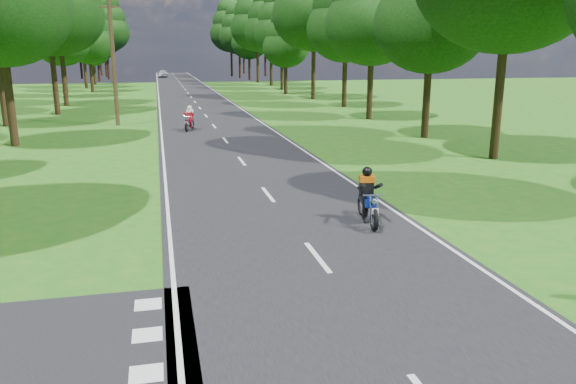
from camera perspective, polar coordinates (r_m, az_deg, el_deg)
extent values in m
plane|color=#1E6316|center=(11.35, 5.82, -10.18)|extent=(160.00, 160.00, 0.00)
cube|color=black|center=(60.04, -9.82, 9.48)|extent=(7.00, 140.00, 0.02)
cube|color=silver|center=(13.10, 3.01, -6.60)|extent=(0.12, 2.00, 0.01)
cube|color=silver|center=(18.68, -2.04, -0.24)|extent=(0.12, 2.00, 0.01)
cube|color=silver|center=(24.45, -4.73, 3.16)|extent=(0.12, 2.00, 0.01)
cube|color=silver|center=(30.32, -6.39, 5.25)|extent=(0.12, 2.00, 0.01)
cube|color=silver|center=(36.23, -7.52, 6.66)|extent=(0.12, 2.00, 0.01)
cube|color=silver|center=(42.16, -8.33, 7.67)|extent=(0.12, 2.00, 0.01)
cube|color=silver|center=(48.11, -8.95, 8.43)|extent=(0.12, 2.00, 0.01)
cube|color=silver|center=(54.07, -9.43, 9.02)|extent=(0.12, 2.00, 0.01)
cube|color=silver|center=(60.04, -9.82, 9.49)|extent=(0.12, 2.00, 0.01)
cube|color=silver|center=(66.02, -10.14, 9.88)|extent=(0.12, 2.00, 0.01)
cube|color=silver|center=(72.00, -10.40, 10.20)|extent=(0.12, 2.00, 0.01)
cube|color=silver|center=(77.98, -10.63, 10.48)|extent=(0.12, 2.00, 0.01)
cube|color=silver|center=(83.96, -10.82, 10.71)|extent=(0.12, 2.00, 0.01)
cube|color=silver|center=(89.95, -10.99, 10.92)|extent=(0.12, 2.00, 0.01)
cube|color=silver|center=(95.94, -11.14, 11.09)|extent=(0.12, 2.00, 0.01)
cube|color=silver|center=(101.93, -11.27, 11.25)|extent=(0.12, 2.00, 0.01)
cube|color=silver|center=(107.92, -11.38, 11.39)|extent=(0.12, 2.00, 0.01)
cube|color=silver|center=(113.91, -11.49, 11.51)|extent=(0.12, 2.00, 0.01)
cube|color=silver|center=(119.91, -11.58, 11.63)|extent=(0.12, 2.00, 0.01)
cube|color=silver|center=(125.90, -11.66, 11.73)|extent=(0.12, 2.00, 0.01)
cube|color=silver|center=(59.95, -13.01, 9.33)|extent=(0.10, 140.00, 0.01)
cube|color=silver|center=(60.32, -6.65, 9.62)|extent=(0.10, 140.00, 0.01)
cube|color=silver|center=(8.97, -14.21, -17.45)|extent=(0.50, 0.50, 0.01)
cube|color=silver|center=(10.01, -14.11, -13.89)|extent=(0.50, 0.50, 0.01)
cube|color=silver|center=(11.09, -14.03, -11.01)|extent=(0.50, 0.50, 0.01)
cylinder|color=black|center=(31.47, -26.34, 7.76)|extent=(0.40, 0.40, 3.91)
cylinder|color=black|center=(40.19, -26.98, 8.67)|extent=(0.40, 0.40, 3.79)
cylinder|color=black|center=(46.03, -22.58, 9.95)|extent=(0.40, 0.40, 4.32)
ellipsoid|color=#0B330B|center=(46.05, -23.23, 16.54)|extent=(7.56, 7.56, 6.42)
cylinder|color=black|center=(53.50, -21.78, 10.51)|extent=(0.40, 0.40, 4.40)
ellipsoid|color=#0B330B|center=(53.52, -22.33, 16.29)|extent=(7.71, 7.71, 6.55)
cylinder|color=black|center=(63.29, -21.69, 10.38)|extent=(0.40, 0.40, 3.20)
ellipsoid|color=#0B330B|center=(63.22, -22.02, 13.93)|extent=(5.60, 5.60, 4.76)
ellipsoid|color=#0B330B|center=(63.27, -22.16, 15.34)|extent=(4.80, 4.80, 4.08)
ellipsoid|color=#0B330B|center=(63.35, -22.29, 16.74)|extent=(3.60, 3.60, 3.06)
cylinder|color=black|center=(70.37, -19.31, 10.87)|extent=(0.40, 0.40, 3.22)
ellipsoid|color=#0B330B|center=(70.31, -19.58, 14.08)|extent=(5.64, 5.64, 4.79)
ellipsoid|color=#0B330B|center=(70.35, -19.69, 15.36)|extent=(4.83, 4.83, 4.11)
ellipsoid|color=#0B330B|center=(70.42, -19.80, 16.63)|extent=(3.62, 3.62, 3.08)
cylinder|color=black|center=(78.24, -19.88, 11.21)|extent=(0.40, 0.40, 3.61)
ellipsoid|color=#0B330B|center=(78.20, -20.16, 14.46)|extent=(6.31, 6.31, 5.37)
ellipsoid|color=#0B330B|center=(78.26, -20.27, 15.74)|extent=(5.41, 5.41, 4.60)
ellipsoid|color=#0B330B|center=(78.36, -20.39, 17.02)|extent=(4.06, 4.06, 3.45)
cylinder|color=black|center=(86.00, -19.03, 11.15)|extent=(0.40, 0.40, 2.67)
ellipsoid|color=#0B330B|center=(85.93, -19.21, 13.34)|extent=(4.67, 4.67, 3.97)
ellipsoid|color=#0B330B|center=(85.94, -19.28, 14.20)|extent=(4.00, 4.00, 3.40)
ellipsoid|color=#0B330B|center=(85.97, -19.36, 15.06)|extent=(3.00, 3.00, 2.55)
cylinder|color=black|center=(95.12, -18.65, 11.52)|extent=(0.40, 0.40, 3.09)
ellipsoid|color=#0B330B|center=(95.08, -18.83, 13.81)|extent=(5.40, 5.40, 4.59)
ellipsoid|color=#0B330B|center=(95.10, -18.91, 14.71)|extent=(4.63, 4.63, 3.93)
ellipsoid|color=#0B330B|center=(95.14, -18.98, 15.61)|extent=(3.47, 3.47, 2.95)
cylinder|color=black|center=(101.51, -17.80, 12.10)|extent=(0.40, 0.40, 4.48)
ellipsoid|color=#0B330B|center=(101.53, -18.04, 15.20)|extent=(7.84, 7.84, 6.66)
ellipsoid|color=#0B330B|center=(101.62, -18.14, 16.43)|extent=(6.72, 6.72, 5.71)
ellipsoid|color=#0B330B|center=(101.76, -18.24, 17.65)|extent=(5.04, 5.04, 4.28)
cylinder|color=black|center=(110.55, -17.99, 12.10)|extent=(0.40, 0.40, 4.09)
ellipsoid|color=#0B330B|center=(110.54, -18.19, 14.70)|extent=(7.16, 7.16, 6.09)
ellipsoid|color=#0B330B|center=(110.60, -18.27, 15.73)|extent=(6.14, 6.14, 5.22)
ellipsoid|color=#0B330B|center=(110.70, -18.36, 16.76)|extent=(4.61, 4.61, 3.92)
cylinder|color=black|center=(26.42, 20.53, 8.08)|extent=(0.40, 0.40, 4.56)
cylinder|color=black|center=(32.00, 13.86, 8.50)|extent=(0.40, 0.40, 3.49)
ellipsoid|color=#0B330B|center=(31.90, 14.33, 16.21)|extent=(6.12, 6.12, 5.20)
cylinder|color=black|center=(40.15, 8.32, 9.96)|extent=(0.40, 0.40, 3.69)
ellipsoid|color=#0B330B|center=(40.09, 8.55, 16.45)|extent=(6.46, 6.46, 5.49)
cylinder|color=black|center=(48.82, 5.76, 10.78)|extent=(0.40, 0.40, 3.74)
ellipsoid|color=#0B330B|center=(48.78, 5.90, 16.19)|extent=(6.55, 6.55, 5.57)
ellipsoid|color=#0B330B|center=(48.88, 5.95, 18.33)|extent=(5.62, 5.62, 4.77)
cylinder|color=black|center=(56.60, 2.59, 11.74)|extent=(0.40, 0.40, 4.64)
ellipsoid|color=#0B330B|center=(56.65, 2.66, 17.53)|extent=(8.12, 8.12, 6.91)
cylinder|color=black|center=(63.33, -0.23, 11.22)|extent=(0.40, 0.40, 2.91)
ellipsoid|color=#0B330B|center=(63.25, -0.23, 14.46)|extent=(5.09, 5.09, 4.33)
ellipsoid|color=#0B330B|center=(63.27, -0.24, 15.75)|extent=(4.36, 4.36, 3.71)
ellipsoid|color=#0B330B|center=(63.33, -0.24, 17.03)|extent=(3.27, 3.27, 2.78)
cylinder|color=black|center=(70.86, -0.61, 11.92)|extent=(0.40, 0.40, 3.88)
ellipsoid|color=#0B330B|center=(70.84, -0.62, 15.78)|extent=(6.78, 6.78, 5.77)
ellipsoid|color=#0B330B|center=(70.92, -0.63, 17.31)|extent=(5.81, 5.81, 4.94)
ellipsoid|color=#0B330B|center=(71.05, -0.63, 18.83)|extent=(4.36, 4.36, 3.71)
cylinder|color=black|center=(79.21, -1.72, 12.26)|extent=(0.40, 0.40, 4.18)
ellipsoid|color=#0B330B|center=(79.21, -1.75, 15.98)|extent=(7.31, 7.31, 6.21)
ellipsoid|color=#0B330B|center=(79.31, -1.76, 17.45)|extent=(6.27, 6.27, 5.33)
ellipsoid|color=#0B330B|center=(79.45, -1.77, 18.91)|extent=(4.70, 4.70, 4.00)
cylinder|color=black|center=(87.95, -3.09, 12.57)|extent=(0.40, 0.40, 4.63)
ellipsoid|color=#0B330B|center=(87.99, -3.14, 16.29)|extent=(8.11, 8.11, 6.89)
ellipsoid|color=#0B330B|center=(88.10, -3.16, 17.76)|extent=(6.95, 6.95, 5.91)
cylinder|color=black|center=(95.14, -3.93, 12.29)|extent=(0.40, 0.40, 3.36)
ellipsoid|color=#0B330B|center=(95.10, -3.97, 14.79)|extent=(5.88, 5.88, 5.00)
ellipsoid|color=#0B330B|center=(95.13, -3.99, 15.77)|extent=(5.04, 5.04, 4.29)
ellipsoid|color=#0B330B|center=(95.19, -4.01, 16.76)|extent=(3.78, 3.78, 3.21)
cylinder|color=black|center=(102.19, -4.91, 12.60)|extent=(0.40, 0.40, 4.09)
ellipsoid|color=#0B330B|center=(102.18, -4.97, 15.42)|extent=(7.15, 7.15, 6.08)
ellipsoid|color=#0B330B|center=(102.25, -4.99, 16.54)|extent=(6.13, 6.13, 5.21)
ellipsoid|color=#0B330B|center=(102.35, -5.02, 17.65)|extent=(4.60, 4.60, 3.91)
cylinder|color=black|center=(109.80, -5.74, 12.79)|extent=(0.40, 0.40, 4.48)
ellipsoid|color=#0B330B|center=(109.82, -5.82, 15.67)|extent=(7.84, 7.84, 6.66)
ellipsoid|color=#0B330B|center=(109.90, -5.85, 16.81)|extent=(6.72, 6.72, 5.71)
ellipsoid|color=#0B330B|center=(110.03, -5.88, 17.94)|extent=(5.04, 5.04, 4.28)
cylinder|color=black|center=(120.27, -18.45, 12.11)|extent=(0.40, 0.40, 3.84)
ellipsoid|color=#0B330B|center=(120.25, -18.63, 14.36)|extent=(6.72, 6.72, 5.71)
ellipsoid|color=#0B330B|center=(120.30, -18.70, 15.25)|extent=(5.76, 5.76, 4.90)
ellipsoid|color=#0B330B|center=(120.37, -18.78, 16.13)|extent=(4.32, 4.32, 3.67)
cylinder|color=black|center=(123.18, -4.49, 12.88)|extent=(0.40, 0.40, 4.16)
ellipsoid|color=#0B330B|center=(123.18, -4.54, 15.26)|extent=(7.28, 7.28, 6.19)
ellipsoid|color=#0B330B|center=(123.24, -4.56, 16.20)|extent=(6.24, 6.24, 5.30)
ellipsoid|color=#0B330B|center=(123.33, -4.58, 17.14)|extent=(4.68, 4.68, 3.98)
cylinder|color=black|center=(105.56, -20.26, 11.70)|extent=(0.40, 0.40, 3.52)
ellipsoid|color=#0B330B|center=(105.53, -20.47, 14.04)|extent=(6.16, 6.16, 5.24)
ellipsoid|color=#0B330B|center=(105.57, -20.55, 14.97)|extent=(5.28, 5.28, 4.49)
ellipsoid|color=#0B330B|center=(105.63, -20.63, 15.90)|extent=(3.96, 3.96, 3.37)
cylinder|color=black|center=(109.71, -2.31, 12.85)|extent=(0.40, 0.40, 4.48)
ellipsoid|color=#0B330B|center=(109.73, -2.34, 15.73)|extent=(7.84, 7.84, 6.66)
ellipsoid|color=#0B330B|center=(109.81, -2.35, 16.87)|extent=(6.72, 6.72, 5.71)
ellipsoid|color=#0B330B|center=(109.94, -2.36, 18.00)|extent=(5.04, 5.04, 4.28)
cylinder|color=#382616|center=(37.86, -17.32, 12.51)|extent=(0.26, 0.26, 8.00)
cube|color=#382616|center=(37.95, -17.70, 17.48)|extent=(1.20, 0.10, 0.10)
imported|color=silver|center=(106.84, -12.60, 11.67)|extent=(1.94, 4.12, 1.36)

